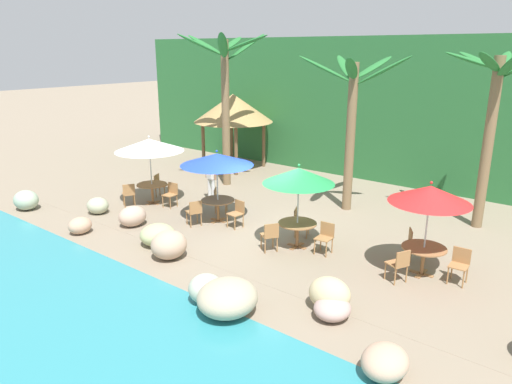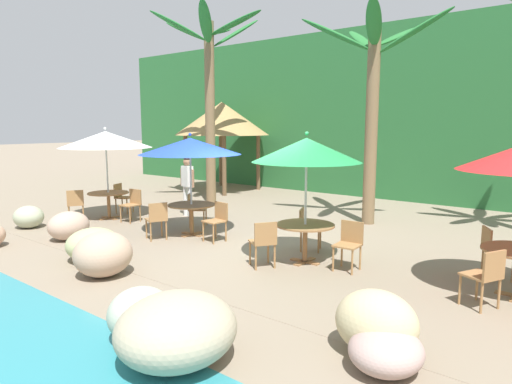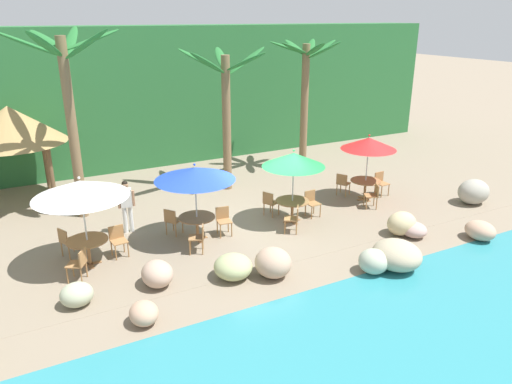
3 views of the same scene
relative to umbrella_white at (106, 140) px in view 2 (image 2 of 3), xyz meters
name	(u,v)px [view 2 (image 2 of 3)]	position (x,y,z in m)	size (l,w,h in m)	color
ground_plane	(262,250)	(5.28, 0.11, -2.19)	(120.00, 120.00, 0.00)	gray
terrace_deck	(262,250)	(5.28, 0.11, -2.19)	(18.00, 5.20, 0.01)	gray
foliage_backdrop	(417,113)	(5.28, 9.11, 0.81)	(28.00, 2.40, 6.00)	#286633
rock_seawall	(178,281)	(6.06, -2.91, -1.84)	(17.06, 3.49, 0.90)	tan
umbrella_white	(106,140)	(0.00, 0.00, 0.00)	(2.47, 2.47, 2.53)	silver
dining_table_white	(108,197)	(0.00, 0.00, -1.58)	(1.10, 1.10, 0.74)	olive
chair_white_seaward	(133,203)	(0.84, 0.18, -1.68)	(0.46, 0.47, 0.87)	#9E7042
chair_white_inland	(121,196)	(-0.44, 0.73, -1.68)	(0.57, 0.56, 0.87)	#9E7042
chair_white_left	(76,203)	(-0.35, -0.78, -1.68)	(0.58, 0.58, 0.87)	#9E7042
umbrella_blue	(190,146)	(3.18, 0.11, -0.10)	(2.36, 2.36, 2.40)	silver
dining_table_blue	(191,209)	(3.18, 0.11, -1.58)	(1.10, 1.10, 0.74)	olive
chair_blue_seaward	(218,218)	(4.03, 0.09, -1.68)	(0.47, 0.48, 0.87)	#9E7042
chair_blue_inland	(194,207)	(2.61, 0.75, -1.68)	(0.59, 0.59, 0.87)	#9E7042
chair_blue_left	(157,218)	(2.93, -0.71, -1.68)	(0.56, 0.55, 0.87)	#9E7042
umbrella_green	(307,150)	(6.42, -0.07, -0.07)	(2.02, 2.02, 2.46)	silver
dining_table_green	(305,231)	(6.42, -0.07, -1.58)	(1.10, 1.10, 0.74)	olive
chair_green_seaward	(349,242)	(7.27, 0.07, -1.68)	(0.44, 0.45, 0.87)	#9E7042
chair_green_inland	(307,226)	(6.00, 0.67, -1.68)	(0.56, 0.56, 0.87)	#9E7042
chair_green_left	(264,241)	(6.02, -0.82, -1.68)	(0.59, 0.59, 0.87)	#9E7042
chair_red_inland	(493,249)	(9.38, 1.13, -1.68)	(0.58, 0.58, 0.87)	#9E7042
chair_red_left	(486,274)	(9.58, -0.37, -1.68)	(0.57, 0.57, 0.87)	#9E7042
palm_tree_nearest	(210,76)	(0.43, 3.67, 1.96)	(3.75, 3.49, 6.12)	brown
palm_tree_second	(374,86)	(5.91, 3.93, 1.38)	(3.57, 3.69, 5.33)	brown
palapa_hut	(222,119)	(-1.32, 6.11, 0.63)	(3.71, 3.71, 3.49)	brown
waiter_in_white	(187,182)	(1.46, 1.60, -1.20)	(0.52, 0.27, 1.70)	white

